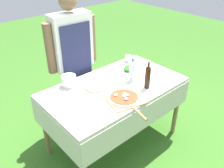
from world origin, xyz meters
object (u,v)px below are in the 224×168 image
at_px(person_cook, 73,54).
at_px(plate_stack, 96,86).
at_px(oil_bottle, 148,77).
at_px(mixing_tub, 69,81).
at_px(prep_table, 115,93).
at_px(pizza_on_peel, 125,98).
at_px(herb_container, 130,68).
at_px(sauce_jar, 128,59).
at_px(water_bottle, 132,70).

height_order(person_cook, plate_stack, person_cook).
height_order(oil_bottle, mixing_tub, oil_bottle).
relative_size(prep_table, oil_bottle, 4.89).
bearing_deg(person_cook, oil_bottle, 115.32).
bearing_deg(person_cook, pizza_on_peel, 94.29).
bearing_deg(pizza_on_peel, herb_container, 53.27).
relative_size(oil_bottle, herb_container, 1.29).
bearing_deg(pizza_on_peel, prep_table, 81.63).
distance_m(person_cook, plate_stack, 0.53).
bearing_deg(plate_stack, sauce_jar, 17.64).
distance_m(water_bottle, herb_container, 0.25).
distance_m(pizza_on_peel, oil_bottle, 0.35).
height_order(person_cook, herb_container, person_cook).
distance_m(prep_table, herb_container, 0.42).
distance_m(prep_table, pizza_on_peel, 0.29).
bearing_deg(mixing_tub, plate_stack, -47.03).
bearing_deg(oil_bottle, plate_stack, 137.48).
bearing_deg(plate_stack, person_cook, 83.82).
bearing_deg(water_bottle, pizza_on_peel, -146.35).
height_order(person_cook, sauce_jar, person_cook).
height_order(prep_table, herb_container, herb_container).
bearing_deg(mixing_tub, pizza_on_peel, -65.89).
relative_size(oil_bottle, mixing_tub, 1.99).
height_order(pizza_on_peel, herb_container, herb_container).
height_order(prep_table, plate_stack, plate_stack).
bearing_deg(oil_bottle, sauce_jar, 62.96).
xyz_separation_m(prep_table, pizza_on_peel, (-0.10, -0.25, 0.11)).
height_order(herb_container, mixing_tub, mixing_tub).
bearing_deg(prep_table, sauce_jar, 32.18).
bearing_deg(sauce_jar, mixing_tub, -179.63).
height_order(person_cook, oil_bottle, person_cook).
xyz_separation_m(person_cook, herb_container, (0.48, -0.46, -0.17)).
distance_m(pizza_on_peel, water_bottle, 0.40).
bearing_deg(sauce_jar, prep_table, -147.82).
bearing_deg(sauce_jar, plate_stack, -162.36).
bearing_deg(person_cook, herb_container, 139.77).
relative_size(person_cook, herb_container, 7.03).
distance_m(prep_table, person_cook, 0.68).
relative_size(water_bottle, sauce_jar, 3.09).
relative_size(prep_table, water_bottle, 5.82).
bearing_deg(herb_container, prep_table, -158.18).
xyz_separation_m(pizza_on_peel, mixing_tub, (-0.26, 0.57, 0.04)).
relative_size(pizza_on_peel, water_bottle, 2.19).
height_order(water_bottle, sauce_jar, water_bottle).
xyz_separation_m(mixing_tub, plate_stack, (0.20, -0.21, -0.05)).
distance_m(herb_container, sauce_jar, 0.24).
xyz_separation_m(pizza_on_peel, oil_bottle, (0.33, 0.01, 0.11)).
bearing_deg(water_bottle, mixing_tub, 148.28).
bearing_deg(person_cook, mixing_tub, 52.68).
xyz_separation_m(plate_stack, sauce_jar, (0.68, 0.22, 0.02)).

